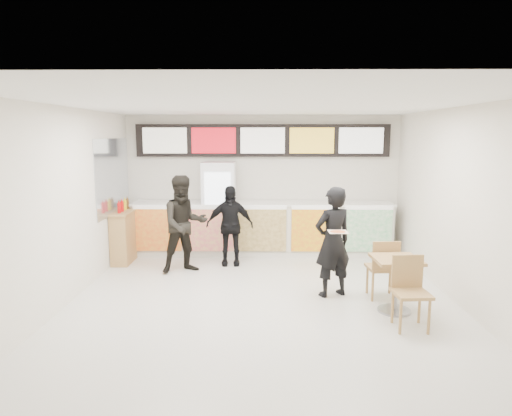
{
  "coord_description": "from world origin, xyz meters",
  "views": [
    {
      "loc": [
        -0.01,
        -6.59,
        2.58
      ],
      "look_at": [
        -0.11,
        1.2,
        1.32
      ],
      "focal_mm": 32.0,
      "sensor_mm": 36.0,
      "label": 1
    }
  ],
  "objects_px": {
    "customer_main": "(333,242)",
    "customer_left": "(184,224)",
    "cafe_table": "(396,275)",
    "condiment_ledge": "(124,236)",
    "service_counter": "(262,228)",
    "customer_mid": "(230,226)",
    "drinks_fridge": "(219,208)"
  },
  "relations": [
    {
      "from": "cafe_table",
      "to": "customer_main",
      "type": "bearing_deg",
      "value": 137.02
    },
    {
      "from": "customer_main",
      "to": "customer_mid",
      "type": "bearing_deg",
      "value": -69.53
    },
    {
      "from": "drinks_fridge",
      "to": "customer_main",
      "type": "relative_size",
      "value": 1.13
    },
    {
      "from": "cafe_table",
      "to": "condiment_ledge",
      "type": "relative_size",
      "value": 1.34
    },
    {
      "from": "drinks_fridge",
      "to": "customer_left",
      "type": "xyz_separation_m",
      "value": [
        -0.53,
        -1.34,
        -0.08
      ]
    },
    {
      "from": "customer_mid",
      "to": "service_counter",
      "type": "bearing_deg",
      "value": 50.09
    },
    {
      "from": "service_counter",
      "to": "condiment_ledge",
      "type": "bearing_deg",
      "value": -167.27
    },
    {
      "from": "service_counter",
      "to": "customer_left",
      "type": "relative_size",
      "value": 3.03
    },
    {
      "from": "service_counter",
      "to": "customer_left",
      "type": "bearing_deg",
      "value": -137.99
    },
    {
      "from": "service_counter",
      "to": "condiment_ledge",
      "type": "xyz_separation_m",
      "value": [
        -2.82,
        -0.64,
        -0.04
      ]
    },
    {
      "from": "customer_left",
      "to": "cafe_table",
      "type": "height_order",
      "value": "customer_left"
    },
    {
      "from": "condiment_ledge",
      "to": "service_counter",
      "type": "bearing_deg",
      "value": 12.73
    },
    {
      "from": "customer_main",
      "to": "condiment_ledge",
      "type": "xyz_separation_m",
      "value": [
        -3.94,
        1.95,
        -0.35
      ]
    },
    {
      "from": "customer_main",
      "to": "customer_mid",
      "type": "height_order",
      "value": "customer_main"
    },
    {
      "from": "service_counter",
      "to": "cafe_table",
      "type": "relative_size",
      "value": 3.32
    },
    {
      "from": "customer_left",
      "to": "drinks_fridge",
      "type": "bearing_deg",
      "value": 43.8
    },
    {
      "from": "customer_left",
      "to": "cafe_table",
      "type": "relative_size",
      "value": 1.1
    },
    {
      "from": "service_counter",
      "to": "customer_left",
      "type": "xyz_separation_m",
      "value": [
        -1.47,
        -1.32,
        0.34
      ]
    },
    {
      "from": "drinks_fridge",
      "to": "cafe_table",
      "type": "xyz_separation_m",
      "value": [
        2.87,
        -3.28,
        -0.44
      ]
    },
    {
      "from": "drinks_fridge",
      "to": "customer_mid",
      "type": "xyz_separation_m",
      "value": [
        0.28,
        -0.84,
        -0.21
      ]
    },
    {
      "from": "cafe_table",
      "to": "condiment_ledge",
      "type": "xyz_separation_m",
      "value": [
        -4.76,
        2.62,
        -0.03
      ]
    },
    {
      "from": "customer_mid",
      "to": "cafe_table",
      "type": "distance_m",
      "value": 3.56
    },
    {
      "from": "customer_mid",
      "to": "drinks_fridge",
      "type": "bearing_deg",
      "value": 106.83
    },
    {
      "from": "drinks_fridge",
      "to": "service_counter",
      "type": "bearing_deg",
      "value": -0.99
    },
    {
      "from": "customer_main",
      "to": "customer_left",
      "type": "relative_size",
      "value": 0.97
    },
    {
      "from": "customer_mid",
      "to": "cafe_table",
      "type": "height_order",
      "value": "customer_mid"
    },
    {
      "from": "cafe_table",
      "to": "service_counter",
      "type": "bearing_deg",
      "value": 116.99
    },
    {
      "from": "service_counter",
      "to": "customer_main",
      "type": "relative_size",
      "value": 3.13
    },
    {
      "from": "customer_mid",
      "to": "condiment_ledge",
      "type": "height_order",
      "value": "customer_mid"
    },
    {
      "from": "cafe_table",
      "to": "customer_mid",
      "type": "bearing_deg",
      "value": 133.06
    },
    {
      "from": "service_counter",
      "to": "customer_mid",
      "type": "height_order",
      "value": "customer_mid"
    },
    {
      "from": "cafe_table",
      "to": "customer_left",
      "type": "bearing_deg",
      "value": 146.57
    }
  ]
}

